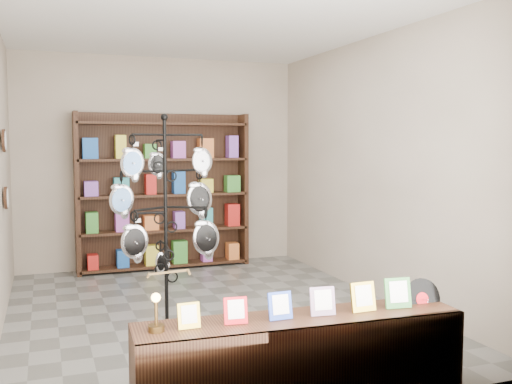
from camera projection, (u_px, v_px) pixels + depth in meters
ground at (208, 311)px, 6.02m from camera, size 5.00×5.00×0.00m
room_envelope at (207, 136)px, 5.87m from camera, size 5.00×5.00×5.00m
display_tree at (166, 207)px, 5.26m from camera, size 1.05×0.90×2.04m
front_shelf at (301, 357)px, 3.96m from camera, size 2.33×0.59×0.82m
back_shelving at (164, 196)px, 8.08m from camera, size 2.42×0.36×2.20m
wall_clocks at (5, 169)px, 5.96m from camera, size 0.03×0.24×0.84m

